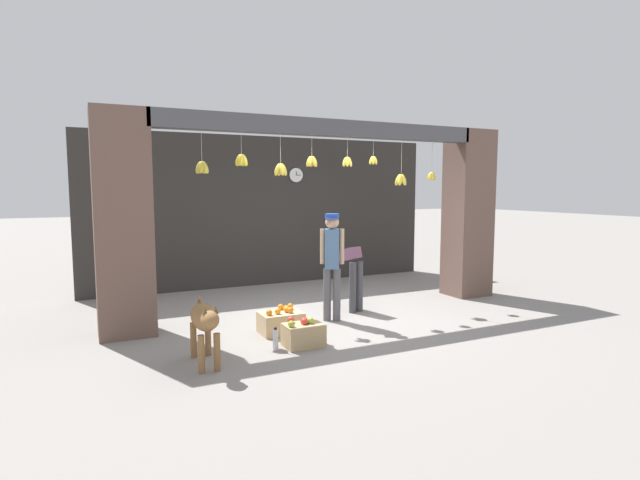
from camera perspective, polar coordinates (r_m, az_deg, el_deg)
name	(u,v)px	position (r m, az deg, el deg)	size (l,w,h in m)	color
ground_plane	(332,316)	(7.60, 1.35, -8.63)	(60.00, 60.00, 0.00)	gray
shop_back_wall	(268,211)	(9.95, -5.97, 3.31)	(7.02, 0.12, 2.91)	#2D2B28
shop_pillar_left	(123,224)	(6.89, -21.59, 1.73)	(0.70, 0.60, 2.91)	brown
shop_pillar_right	(468,214)	(9.25, 16.54, 2.89)	(0.70, 0.60, 2.91)	brown
storefront_awning	(328,131)	(7.51, 0.93, 12.30)	(5.12, 0.28, 0.98)	#4C4C51
dog	(205,320)	(5.57, -13.02, -8.95)	(0.30, 0.99, 0.72)	olive
shopkeeper	(332,259)	(7.15, 1.38, -2.20)	(0.31, 0.30, 1.55)	#56565B
worker_stooping	(347,267)	(7.85, 3.11, -3.07)	(0.36, 0.79, 1.03)	#424247
fruit_crate_oranges	(281,322)	(6.72, -4.48, -9.29)	(0.55, 0.41, 0.35)	tan
fruit_crate_apples	(303,334)	(6.16, -1.93, -10.70)	(0.46, 0.34, 0.35)	tan
water_bottle	(276,339)	(6.05, -5.10, -11.26)	(0.07, 0.07, 0.27)	silver
wall_clock	(296,175)	(10.08, -2.76, 7.42)	(0.30, 0.03, 0.30)	black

